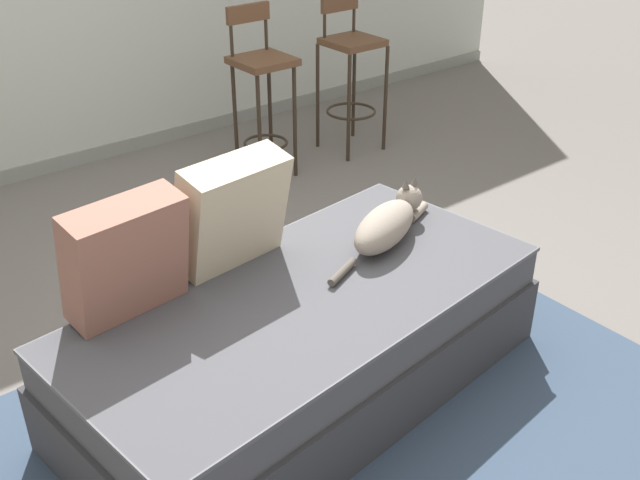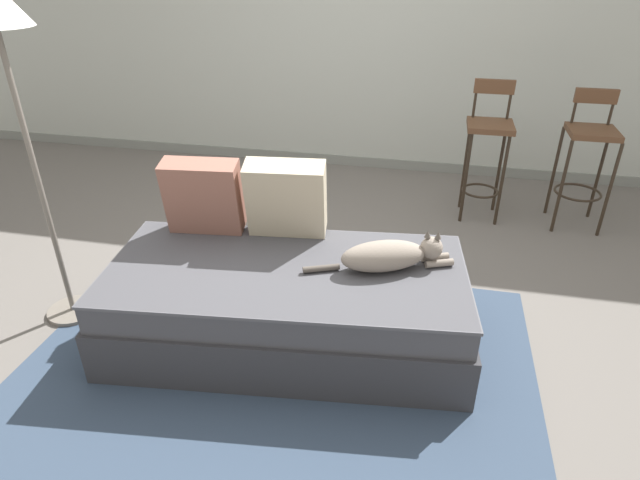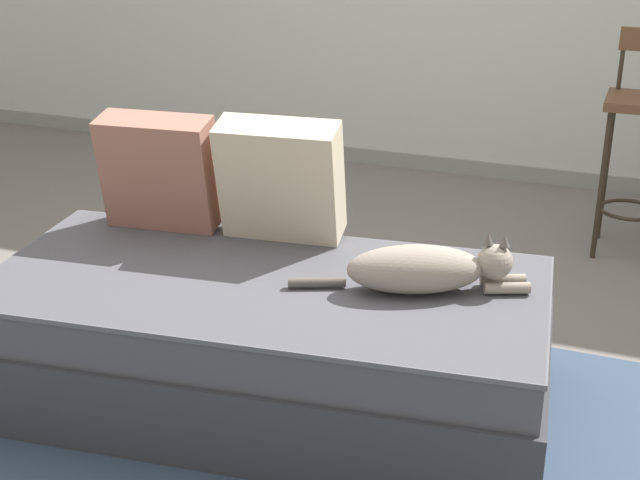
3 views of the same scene
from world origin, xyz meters
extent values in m
plane|color=#66605B|center=(0.00, 0.00, 0.00)|extent=(16.00, 16.00, 0.00)
cube|color=#B7BCB2|center=(0.00, 2.25, 1.30)|extent=(8.00, 0.10, 2.60)
cube|color=gray|center=(0.00, 2.20, 0.04)|extent=(8.00, 0.02, 0.09)
cube|color=#334256|center=(0.00, -0.70, 0.00)|extent=(2.50, 1.97, 0.01)
cube|color=#353539|center=(0.00, -0.40, 0.14)|extent=(1.88, 1.06, 0.28)
cube|color=#47474C|center=(0.00, -0.40, 0.36)|extent=(1.84, 1.02, 0.16)
cube|color=#525257|center=(0.00, -0.40, 0.43)|extent=(1.85, 1.03, 0.02)
cube|color=#936051|center=(-0.53, -0.12, 0.65)|extent=(0.42, 0.25, 0.42)
cube|color=beige|center=(-0.08, -0.07, 0.66)|extent=(0.44, 0.28, 0.44)
ellipsoid|color=gray|center=(0.47, -0.31, 0.51)|extent=(0.45, 0.32, 0.15)
sphere|color=gray|center=(0.69, -0.22, 0.54)|extent=(0.11, 0.11, 0.11)
cone|color=#544C44|center=(0.67, -0.22, 0.61)|extent=(0.03, 0.03, 0.04)
cone|color=#544C44|center=(0.72, -0.22, 0.61)|extent=(0.03, 0.03, 0.04)
cylinder|color=gray|center=(0.74, -0.23, 0.46)|extent=(0.14, 0.09, 0.04)
cylinder|color=gray|center=(0.71, -0.18, 0.46)|extent=(0.14, 0.09, 0.04)
cylinder|color=#544C44|center=(0.18, -0.40, 0.46)|extent=(0.18, 0.10, 0.03)
cylinder|color=#2D2319|center=(0.91, 1.21, 0.34)|extent=(0.02, 0.02, 0.69)
cylinder|color=#2D2319|center=(1.16, 1.21, 0.34)|extent=(0.02, 0.02, 0.69)
cylinder|color=#2D2319|center=(0.91, 1.46, 0.34)|extent=(0.02, 0.02, 0.69)
cylinder|color=#2D2319|center=(1.16, 1.46, 0.34)|extent=(0.02, 0.02, 0.69)
torus|color=#2D2319|center=(1.04, 1.34, 0.21)|extent=(0.27, 0.27, 0.02)
cube|color=brown|center=(1.04, 1.34, 0.71)|extent=(0.32, 0.32, 0.04)
cylinder|color=#2D2319|center=(0.92, 1.47, 0.82)|extent=(0.02, 0.02, 0.27)
cylinder|color=#2D2319|center=(1.16, 1.47, 0.82)|extent=(0.02, 0.02, 0.27)
cube|color=brown|center=(1.04, 1.47, 0.95)|extent=(0.28, 0.03, 0.10)
cylinder|color=#2D2319|center=(1.56, 1.18, 0.34)|extent=(0.02, 0.02, 0.69)
cylinder|color=#2D2319|center=(1.87, 1.18, 0.34)|extent=(0.02, 0.02, 0.69)
cylinder|color=#2D2319|center=(1.56, 1.49, 0.34)|extent=(0.02, 0.02, 0.69)
cylinder|color=#2D2319|center=(1.87, 1.49, 0.34)|extent=(0.02, 0.02, 0.69)
torus|color=#2D2319|center=(1.72, 1.34, 0.26)|extent=(0.33, 0.33, 0.02)
cube|color=brown|center=(1.72, 1.34, 0.71)|extent=(0.32, 0.32, 0.04)
cylinder|color=#2D2319|center=(1.60, 1.47, 0.80)|extent=(0.02, 0.02, 0.24)
cylinder|color=#2D2319|center=(1.84, 1.47, 0.80)|extent=(0.02, 0.02, 0.24)
cube|color=brown|center=(1.72, 1.47, 0.92)|extent=(0.28, 0.03, 0.10)
cylinder|color=slate|center=(-1.25, -0.44, 0.01)|extent=(0.28, 0.28, 0.02)
cylinder|color=slate|center=(-1.25, -0.44, 0.76)|extent=(0.03, 0.03, 1.52)
camera|label=1|loc=(-1.35, -2.18, 1.91)|focal=42.00mm
camera|label=2|loc=(0.63, -2.55, 1.83)|focal=30.00mm
camera|label=3|loc=(1.08, -2.73, 1.64)|focal=50.00mm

